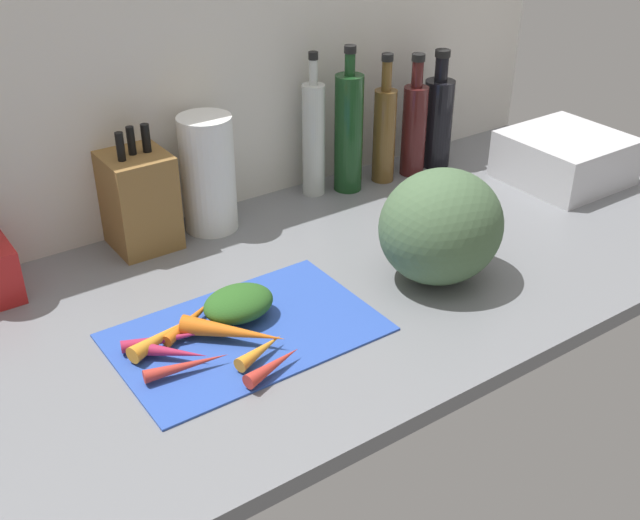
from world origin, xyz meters
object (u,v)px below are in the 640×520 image
object	(u,v)px
carrot_0	(187,365)
bottle_2	(384,132)
bottle_1	(349,132)
bottle_4	(438,120)
bottle_3	(414,127)
paper_towel_roll	(208,174)
carrot_3	(174,352)
bottle_0	(314,138)
carrot_2	(261,350)
dish_rack	(565,158)
cutting_board	(246,331)
winter_squash	(441,227)
carrot_7	(195,316)
carrot_6	(233,332)
carrot_1	(274,365)
carrot_5	(160,338)
knife_block	(138,199)
carrot_4	(168,339)

from	to	relation	value
carrot_0	bottle_2	bearing A→B (deg)	29.66
bottle_1	bottle_4	bearing A→B (deg)	-1.88
bottle_1	bottle_3	distance (cm)	18.16
paper_towel_roll	bottle_4	bearing A→B (deg)	-1.46
carrot_3	bottle_0	distance (cm)	68.01
carrot_2	bottle_1	distance (cm)	68.26
carrot_0	dish_rack	xyz separation A→B (cm)	(106.22, 16.25, 3.68)
cutting_board	carrot_2	bearing A→B (deg)	-102.92
paper_towel_roll	bottle_1	bearing A→B (deg)	-1.15
carrot_2	dish_rack	bearing A→B (deg)	11.63
winter_squash	carrot_7	bearing A→B (deg)	165.39
carrot_6	carrot_7	xyz separation A→B (cm)	(-2.68, 8.61, -0.71)
carrot_1	paper_towel_roll	xyz separation A→B (cm)	(15.63, 49.71, 10.12)
paper_towel_roll	bottle_4	world-z (taller)	bottle_4
dish_rack	carrot_3	bearing A→B (deg)	-173.53
carrot_1	bottle_2	distance (cm)	77.96
carrot_6	carrot_3	bearing A→B (deg)	172.87
paper_towel_roll	bottle_0	size ratio (longest dim) A/B	0.75
carrot_0	bottle_4	world-z (taller)	bottle_4
bottle_2	bottle_4	xyz separation A→B (cm)	(16.34, -0.16, -0.49)
carrot_3	carrot_5	world-z (taller)	carrot_5
knife_block	bottle_4	bearing A→B (deg)	-2.46
carrot_0	bottle_2	size ratio (longest dim) A/B	0.45
carrot_6	bottle_0	world-z (taller)	bottle_0
carrot_1	carrot_2	world-z (taller)	same
winter_squash	carrot_2	bearing A→B (deg)	-175.46
carrot_2	knife_block	xyz separation A→B (cm)	(0.60, 47.00, 7.83)
carrot_7	bottle_2	world-z (taller)	bottle_2
carrot_3	paper_towel_roll	size ratio (longest dim) A/B	0.46
winter_squash	bottle_4	world-z (taller)	bottle_4
carrot_6	cutting_board	bearing A→B (deg)	26.79
carrot_2	bottle_2	distance (cm)	75.07
paper_towel_roll	carrot_5	bearing A→B (deg)	-129.02
carrot_7	bottle_4	size ratio (longest dim) A/B	0.57
carrot_2	bottle_1	xyz separation A→B (cm)	(50.29, 44.61, 11.87)
carrot_0	dish_rack	world-z (taller)	dish_rack
cutting_board	bottle_4	xyz separation A→B (cm)	(74.62, 35.93, 11.11)
bottle_3	carrot_6	bearing A→B (deg)	-152.21
carrot_2	carrot_6	size ratio (longest dim) A/B	0.57
carrot_1	dish_rack	xyz separation A→B (cm)	(95.28, 23.95, 3.52)
carrot_5	bottle_4	xyz separation A→B (cm)	(88.15, 31.84, 9.25)
carrot_4	carrot_7	xyz separation A→B (cm)	(6.50, 3.38, -0.02)
bottle_1	dish_rack	bearing A→B (deg)	-29.29
carrot_6	bottle_3	xyz separation A→B (cm)	(69.66, 36.71, 9.22)
carrot_0	paper_towel_roll	xyz separation A→B (cm)	(26.57, 42.01, 10.29)
cutting_board	carrot_0	xyz separation A→B (cm)	(-13.04, -4.52, 1.46)
winter_squash	bottle_4	distance (cm)	54.21
carrot_3	carrot_2	bearing A→B (deg)	-32.96
carrot_4	carrot_6	bearing A→B (deg)	-29.67
carrot_1	carrot_4	xyz separation A→B (cm)	(-10.29, 15.83, -0.18)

